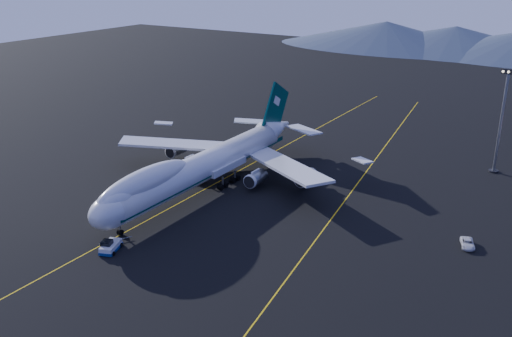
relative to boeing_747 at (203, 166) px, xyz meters
The scene contains 7 objects.
ground 5.81m from the boeing_747, 90.00° to the right, with size 500.00×500.00×0.00m, color black.
taxiway_line_main 5.80m from the boeing_747, 90.00° to the right, with size 0.25×220.00×0.01m, color yellow.
taxiway_line_side 32.14m from the boeing_747, 18.38° to the left, with size 0.25×200.00×0.01m, color yellow.
boeing_747 is the anchor object (origin of this frame).
pushback_tug 32.49m from the boeing_747, 84.64° to the right, with size 4.10×5.55×2.17m.
service_van 57.69m from the boeing_747, ahead, with size 2.23×4.84×1.35m, color silver.
floodlight_mast 71.94m from the boeing_747, 41.30° to the left, with size 3.14×2.36×25.44m.
Camera 1 is at (73.55, -95.62, 49.70)m, focal length 40.00 mm.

